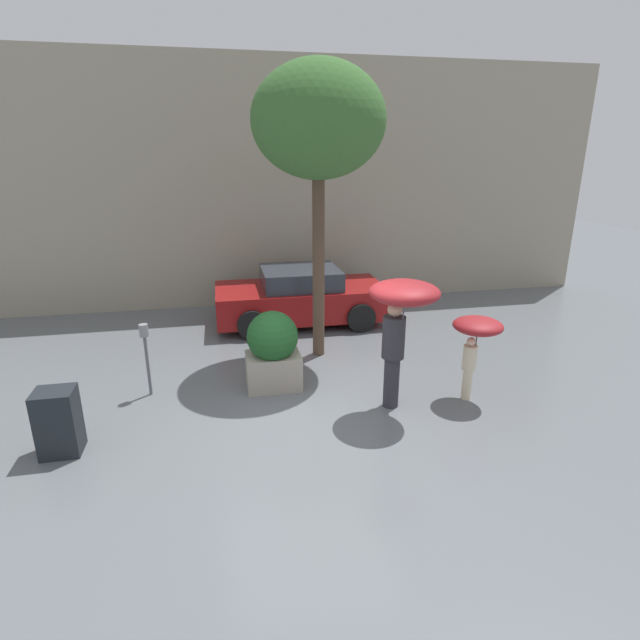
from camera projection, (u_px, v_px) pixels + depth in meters
ground_plane at (308, 424)px, 7.33m from camera, size 40.00×40.00×0.00m
building_facade at (260, 186)px, 12.41m from camera, size 18.00×0.30×6.00m
planter_box at (273, 349)px, 8.28m from camera, size 0.90×0.85×1.34m
person_adult at (401, 309)px, 7.27m from camera, size 1.03×1.03×2.05m
person_child at (476, 333)px, 7.76m from camera, size 0.77×0.77×1.36m
parked_car_near at (301, 297)px, 11.58m from camera, size 3.87×2.07×1.28m
street_tree at (318, 123)px, 8.53m from camera, size 2.32×2.32×5.30m
parking_meter at (145, 345)px, 7.95m from camera, size 0.14×0.14×1.22m
newspaper_box at (58, 422)px, 6.50m from camera, size 0.50×0.44×0.90m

